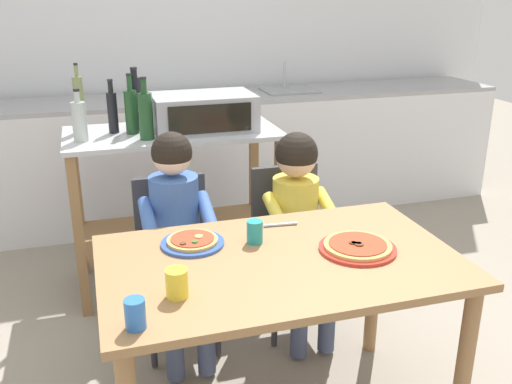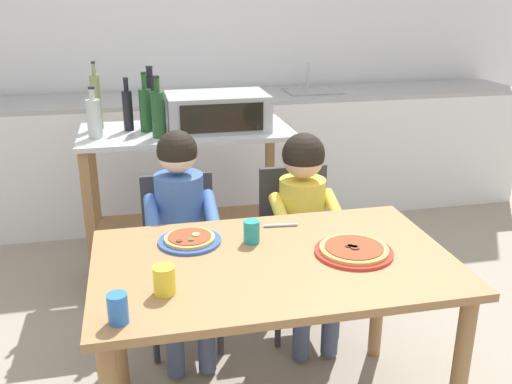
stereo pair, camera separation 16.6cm
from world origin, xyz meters
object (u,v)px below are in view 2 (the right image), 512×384
bottle_slim_sauce (158,113)px  drinking_cup_yellow (164,280)px  child_in_blue_striped_shirt (181,221)px  bottle_brown_beer (128,109)px  toaster_oven (217,111)px  pizza_plate_blue_rimmed (190,240)px  bottle_squat_spirits (151,100)px  bottle_tall_green_wine (96,101)px  bottle_dark_olive_oil (146,109)px  drinking_cup_teal (252,232)px  child_in_yellow_shirt (305,212)px  pizza_plate_red_rimmed (354,250)px  dining_table (273,284)px  serving_spoon (281,225)px  dining_chair_right (297,237)px  drinking_cup_blue (118,308)px  kitchen_island_cart (188,181)px  bottle_clear_vinegar (94,118)px  dining_chair_left (181,248)px

bottle_slim_sauce → drinking_cup_yellow: 1.35m
child_in_blue_striped_shirt → bottle_brown_beer: bearing=104.7°
toaster_oven → pizza_plate_blue_rimmed: (-0.28, -1.07, -0.27)m
toaster_oven → bottle_squat_spirits: (-0.35, 0.12, 0.05)m
bottle_tall_green_wine → bottle_dark_olive_oil: bearing=-25.2°
bottle_tall_green_wine → drinking_cup_teal: (0.60, -1.27, -0.29)m
bottle_squat_spirits → pizza_plate_blue_rimmed: bottle_squat_spirits is taller
pizza_plate_blue_rimmed → toaster_oven: bearing=75.6°
child_in_yellow_shirt → drinking_cup_teal: bearing=-129.5°
bottle_squat_spirits → drinking_cup_teal: (0.31, -1.24, -0.29)m
child_in_yellow_shirt → pizza_plate_red_rimmed: 0.60m
bottle_tall_green_wine → dining_table: 1.63m
bottle_brown_beer → bottle_dark_olive_oil: 0.10m
pizza_plate_blue_rimmed → serving_spoon: bearing=11.0°
bottle_slim_sauce → serving_spoon: size_ratio=2.29×
dining_chair_right → dining_table: bearing=-113.2°
toaster_oven → serving_spoon: bearing=-84.1°
dining_table → pizza_plate_red_rimmed: pizza_plate_red_rimmed is taller
dining_table → child_in_blue_striped_shirt: bearing=116.1°
bottle_brown_beer → serving_spoon: bearing=-61.4°
bottle_squat_spirits → dining_table: 1.51m
bottle_slim_sauce → drinking_cup_teal: size_ratio=3.62×
dining_table → drinking_cup_blue: bearing=-150.8°
bottle_brown_beer → drinking_cup_yellow: 1.53m
dining_table → serving_spoon: 0.31m
kitchen_island_cart → toaster_oven: (0.17, -0.02, 0.40)m
bottle_clear_vinegar → serving_spoon: 1.24m
child_in_blue_striped_shirt → child_in_yellow_shirt: child_in_blue_striped_shirt is taller
dining_table → serving_spoon: serving_spoon is taller
serving_spoon → drinking_cup_blue: bearing=-137.9°
bottle_brown_beer → bottle_slim_sauce: 0.25m
bottle_clear_vinegar → drinking_cup_teal: bottle_clear_vinegar is taller
child_in_yellow_shirt → pizza_plate_red_rimmed: size_ratio=3.49×
bottle_squat_spirits → child_in_yellow_shirt: bottle_squat_spirits is taller
drinking_cup_blue → bottle_brown_beer: bearing=88.0°
pizza_plate_red_rimmed → drinking_cup_blue: size_ratio=3.13×
dining_chair_right → pizza_plate_red_rimmed: bearing=-90.0°
bottle_dark_olive_oil → dining_table: bottle_dark_olive_oil is taller
bottle_brown_beer → child_in_yellow_shirt: 1.16m
child_in_blue_striped_shirt → serving_spoon: (0.38, -0.30, 0.07)m
pizza_plate_red_rimmed → drinking_cup_teal: 0.39m
bottle_slim_sauce → dining_table: (0.33, -1.16, -0.41)m
pizza_plate_blue_rimmed → bottle_clear_vinegar: bearing=110.3°
dining_table → pizza_plate_red_rimmed: bearing=-4.2°
kitchen_island_cart → drinking_cup_blue: 1.65m
kitchen_island_cart → dining_chair_left: bearing=-99.8°
dining_table → drinking_cup_blue: (-0.54, -0.30, 0.15)m
bottle_clear_vinegar → child_in_blue_striped_shirt: 0.82m
dining_chair_right → bottle_dark_olive_oil: bearing=138.4°
child_in_blue_striped_shirt → child_in_yellow_shirt: size_ratio=1.04×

